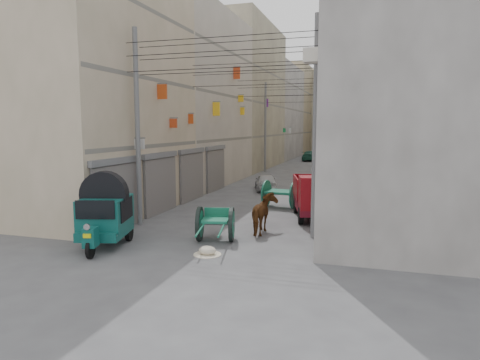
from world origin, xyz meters
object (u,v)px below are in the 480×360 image
at_px(distant_car_green, 311,156).
at_px(horse, 264,214).
at_px(mini_truck, 316,198).
at_px(distant_car_white, 266,182).
at_px(second_cart, 280,193).
at_px(distant_car_grey, 334,171).
at_px(auto_rickshaw, 105,213).
at_px(tonga_cart, 216,223).
at_px(feed_sack, 207,250).

bearing_deg(distant_car_green, horse, 98.03).
height_order(mini_truck, horse, mini_truck).
bearing_deg(distant_car_white, mini_truck, 99.39).
relative_size(horse, distant_car_green, 0.44).
bearing_deg(second_cart, distant_car_grey, 91.15).
distance_m(auto_rickshaw, distant_car_green, 39.42).
xyz_separation_m(horse, distant_car_grey, (1.07, 19.12, -0.18)).
height_order(auto_rickshaw, distant_car_grey, auto_rickshaw).
bearing_deg(distant_car_grey, horse, -107.84).
height_order(horse, distant_car_white, horse).
xyz_separation_m(mini_truck, distant_car_white, (-4.18, 8.05, -0.43)).
xyz_separation_m(tonga_cart, distant_car_white, (-1.20, 12.54, -0.10)).
distance_m(tonga_cart, distant_car_green, 37.73).
height_order(tonga_cart, mini_truck, mini_truck).
distance_m(horse, distant_car_green, 36.23).
distance_m(distant_car_white, distant_car_green, 25.16).
xyz_separation_m(auto_rickshaw, distant_car_green, (1.72, 39.38, -0.56)).
height_order(distant_car_grey, distant_car_green, distant_car_green).
relative_size(auto_rickshaw, horse, 1.61).
bearing_deg(distant_car_grey, mini_truck, -102.84).
bearing_deg(horse, auto_rickshaw, 30.59).
relative_size(second_cart, distant_car_green, 0.42).
bearing_deg(tonga_cart, mini_truck, 43.37).
bearing_deg(distant_car_grey, distant_car_green, 89.14).
bearing_deg(horse, mini_truck, -122.33).
bearing_deg(tonga_cart, second_cart, 69.76).
bearing_deg(distant_car_grey, second_cart, -111.23).
bearing_deg(mini_truck, distant_car_white, 102.99).
distance_m(mini_truck, distant_car_white, 9.08).
distance_m(horse, distant_car_grey, 19.15).
distance_m(auto_rickshaw, distant_car_white, 14.40).
distance_m(tonga_cart, distant_car_grey, 20.86).
xyz_separation_m(second_cart, distant_car_green, (-2.57, 30.70, -0.13)).
relative_size(mini_truck, horse, 2.16).
height_order(auto_rickshaw, feed_sack, auto_rickshaw).
xyz_separation_m(mini_truck, distant_car_grey, (-0.50, 16.23, -0.39)).
bearing_deg(distant_car_white, feed_sack, 78.06).
bearing_deg(horse, second_cart, -88.26).
relative_size(horse, distant_car_grey, 0.51).
height_order(tonga_cart, distant_car_green, tonga_cart).
relative_size(auto_rickshaw, tonga_cart, 1.00).
height_order(mini_truck, distant_car_grey, mini_truck).
relative_size(mini_truck, distant_car_grey, 1.10).
relative_size(second_cart, horse, 0.95).
distance_m(tonga_cart, distant_car_white, 12.59).
relative_size(feed_sack, distant_car_grey, 0.16).
xyz_separation_m(distant_car_grey, distant_car_green, (-4.16, 16.98, 0.01)).
relative_size(mini_truck, distant_car_white, 1.22).
bearing_deg(horse, distant_car_green, -88.83).
bearing_deg(distant_car_green, feed_sack, 96.06).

